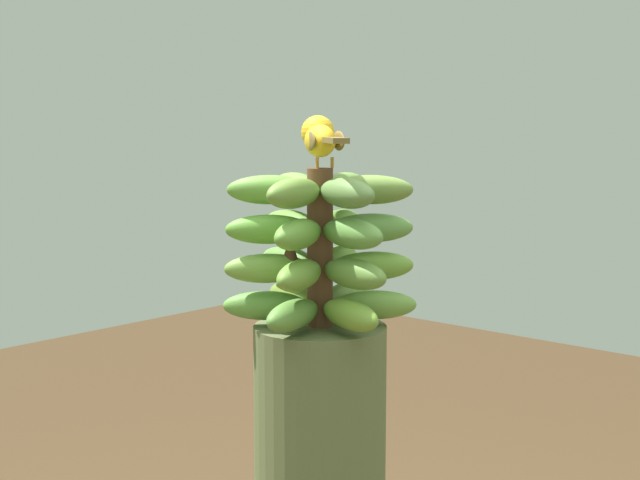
# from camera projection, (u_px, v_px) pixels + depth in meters

# --- Properties ---
(banana_bunch) EXTENTS (0.29, 0.30, 0.24)m
(banana_bunch) POSITION_uv_depth(u_px,v_px,m) (320.00, 248.00, 1.42)
(banana_bunch) COLOR brown
(banana_bunch) RESTS_ON banana_tree
(perched_bird) EXTENTS (0.17, 0.13, 0.08)m
(perched_bird) POSITION_uv_depth(u_px,v_px,m) (322.00, 138.00, 1.41)
(perched_bird) COLOR #C68933
(perched_bird) RESTS_ON banana_bunch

